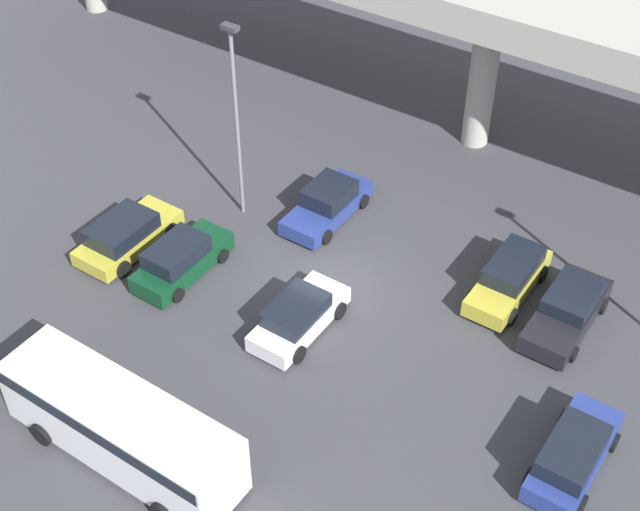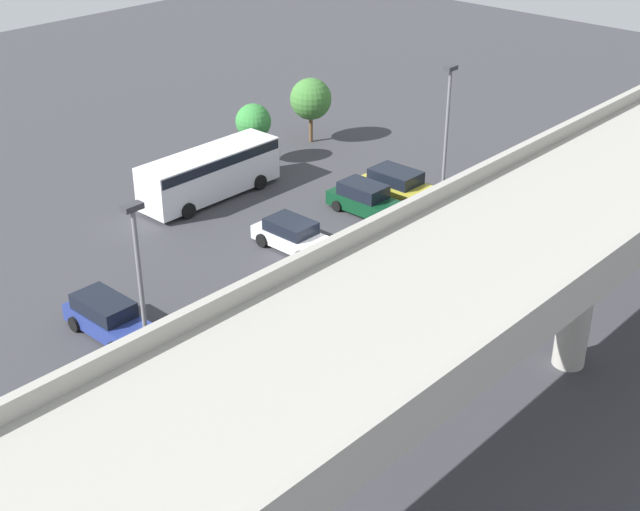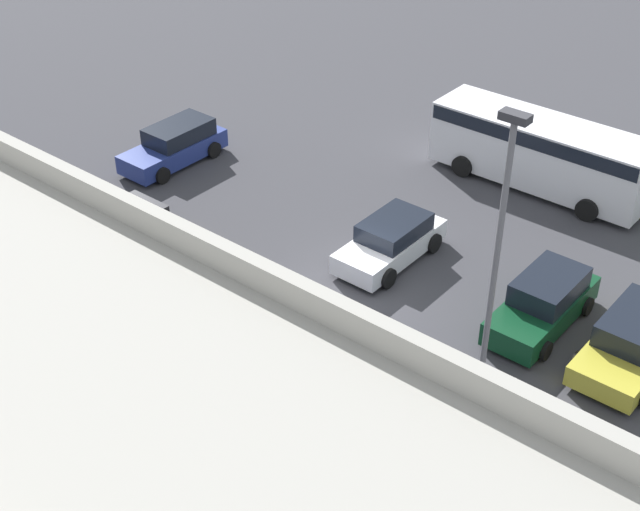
# 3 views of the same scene
# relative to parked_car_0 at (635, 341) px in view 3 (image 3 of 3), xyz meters

# --- Properties ---
(ground_plane) EXTENTS (108.08, 108.08, 0.00)m
(ground_plane) POSITION_rel_parked_car_0_xyz_m (8.35, 2.67, -0.74)
(ground_plane) COLOR #38383D
(parked_car_0) EXTENTS (2.25, 4.67, 1.53)m
(parked_car_0) POSITION_rel_parked_car_0_xyz_m (0.00, 0.00, 0.00)
(parked_car_0) COLOR gold
(parked_car_0) RESTS_ON ground_plane
(parked_car_1) EXTENTS (1.98, 4.47, 1.65)m
(parked_car_1) POSITION_rel_parked_car_0_xyz_m (2.89, 0.07, 0.03)
(parked_car_1) COLOR #0C381E
(parked_car_1) RESTS_ON ground_plane
(parked_car_2) EXTENTS (2.10, 4.69, 1.59)m
(parked_car_2) POSITION_rel_parked_car_0_xyz_m (5.69, 6.41, -0.02)
(parked_car_2) COLOR navy
(parked_car_2) RESTS_ON ground_plane
(parked_car_3) EXTENTS (2.04, 4.36, 1.49)m
(parked_car_3) POSITION_rel_parked_car_0_xyz_m (8.57, 0.13, -0.02)
(parked_car_3) COLOR silver
(parked_car_3) RESTS_ON ground_plane
(parked_car_4) EXTENTS (1.96, 4.62, 1.56)m
(parked_car_4) POSITION_rel_parked_car_0_xyz_m (14.18, 6.46, 0.01)
(parked_car_4) COLOR gold
(parked_car_4) RESTS_ON ground_plane
(parked_car_5) EXTENTS (2.10, 4.78, 1.52)m
(parked_car_5) POSITION_rel_parked_car_0_xyz_m (16.75, 6.04, -0.03)
(parked_car_5) COLOR black
(parked_car_5) RESTS_ON ground_plane
(parked_car_6) EXTENTS (1.96, 4.55, 1.61)m
(parked_car_6) POSITION_rel_parked_car_0_xyz_m (19.43, -0.05, 0.03)
(parked_car_6) COLOR navy
(parked_car_6) RESTS_ON ground_plane
(shuttle_bus) EXTENTS (8.56, 2.67, 2.69)m
(shuttle_bus) POSITION_rel_parked_car_0_xyz_m (7.16, -7.66, 0.86)
(shuttle_bus) COLOR silver
(shuttle_bus) RESTS_ON ground_plane
(lamp_post_mid_lot) EXTENTS (0.70, 0.35, 8.85)m
(lamp_post_mid_lot) POSITION_rel_parked_car_0_xyz_m (2.43, 4.64, 4.39)
(lamp_post_mid_lot) COLOR slate
(lamp_post_mid_lot) RESTS_ON ground_plane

